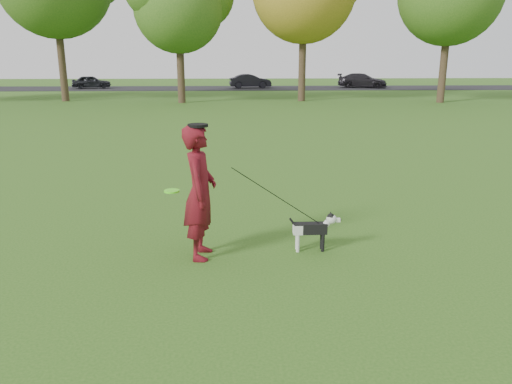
{
  "coord_description": "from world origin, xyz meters",
  "views": [
    {
      "loc": [
        -0.51,
        -7.75,
        3.04
      ],
      "look_at": [
        -0.2,
        -0.19,
        0.95
      ],
      "focal_mm": 35.0,
      "sensor_mm": 36.0,
      "label": 1
    }
  ],
  "objects_px": {
    "dog": "(314,227)",
    "car_mid": "(250,81)",
    "man": "(200,193)",
    "car_right": "(362,81)",
    "car_left": "(91,82)"
  },
  "relations": [
    {
      "from": "man",
      "to": "car_left",
      "type": "distance_m",
      "value": 42.43
    },
    {
      "from": "dog",
      "to": "car_mid",
      "type": "distance_m",
      "value": 40.31
    },
    {
      "from": "car_right",
      "to": "car_mid",
      "type": "bearing_deg",
      "value": 106.31
    },
    {
      "from": "man",
      "to": "car_left",
      "type": "relative_size",
      "value": 0.59
    },
    {
      "from": "car_left",
      "to": "car_mid",
      "type": "bearing_deg",
      "value": -103.13
    },
    {
      "from": "car_left",
      "to": "man",
      "type": "bearing_deg",
      "value": -175.66
    },
    {
      "from": "dog",
      "to": "car_left",
      "type": "height_order",
      "value": "car_left"
    },
    {
      "from": "man",
      "to": "car_mid",
      "type": "bearing_deg",
      "value": 0.87
    },
    {
      "from": "man",
      "to": "car_right",
      "type": "height_order",
      "value": "man"
    },
    {
      "from": "man",
      "to": "car_mid",
      "type": "distance_m",
      "value": 40.52
    },
    {
      "from": "dog",
      "to": "car_right",
      "type": "bearing_deg",
      "value": 75.0
    },
    {
      "from": "man",
      "to": "dog",
      "type": "bearing_deg",
      "value": -80.98
    },
    {
      "from": "man",
      "to": "dog",
      "type": "relative_size",
      "value": 2.46
    },
    {
      "from": "man",
      "to": "car_right",
      "type": "xyz_separation_m",
      "value": [
        12.58,
        40.47,
        -0.34
      ]
    },
    {
      "from": "car_left",
      "to": "car_mid",
      "type": "xyz_separation_m",
      "value": [
        14.71,
        0.0,
        0.05
      ]
    }
  ]
}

